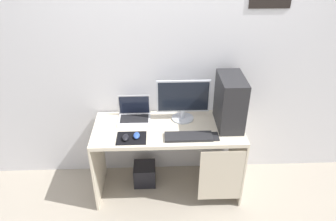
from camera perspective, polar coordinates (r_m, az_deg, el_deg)
name	(u,v)px	position (r m, az deg, el deg)	size (l,w,h in m)	color
ground_plane	(168,187)	(3.40, 0.00, -13.54)	(8.00, 8.00, 0.00)	#9E9384
wall_back	(167,57)	(2.97, -0.21, 9.56)	(4.00, 0.05, 2.60)	silver
desk	(170,141)	(3.01, 0.37, -5.60)	(1.38, 0.59, 0.75)	beige
pc_tower	(230,102)	(2.91, 11.10, 1.57)	(0.22, 0.41, 0.48)	#232326
monitor	(183,100)	(2.94, 2.76, 1.91)	(0.50, 0.21, 0.41)	#B7BCC6
laptop	(134,115)	(3.05, -6.09, -0.76)	(0.31, 0.23, 0.23)	silver
keyboard	(189,137)	(2.79, 3.72, -4.71)	(0.42, 0.14, 0.02)	#232326
mousepad	(131,138)	(2.80, -6.60, -4.96)	(0.26, 0.20, 0.01)	black
mouse_left	(137,136)	(2.80, -5.69, -4.51)	(0.06, 0.10, 0.03)	#2D51B2
mouse_right	(125,137)	(2.78, -7.67, -4.83)	(0.06, 0.10, 0.03)	black
cell_phone	(215,136)	(2.83, 8.41, -4.64)	(0.07, 0.13, 0.01)	#232326
subwoofer	(145,174)	(3.39, -4.21, -11.29)	(0.22, 0.22, 0.22)	black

